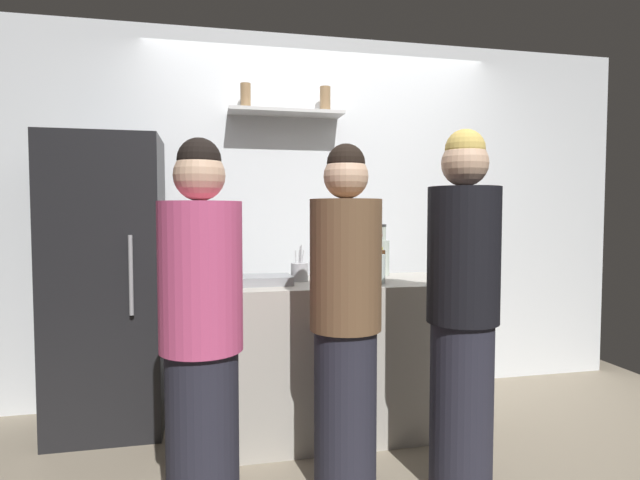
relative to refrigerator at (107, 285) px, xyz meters
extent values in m
plane|color=gray|center=(1.43, -0.85, -0.90)|extent=(5.28, 5.28, 0.00)
cube|color=white|center=(1.43, 0.40, 0.40)|extent=(4.80, 0.10, 2.60)
cube|color=silver|center=(1.14, 0.24, 1.13)|extent=(0.79, 0.22, 0.02)
cylinder|color=olive|center=(0.87, 0.24, 1.23)|extent=(0.07, 0.07, 0.17)
cylinder|color=olive|center=(1.42, 0.24, 1.23)|extent=(0.07, 0.07, 0.18)
cube|color=black|center=(0.00, 0.00, 0.00)|extent=(0.66, 0.57, 1.79)
cylinder|color=#99999E|center=(0.18, -0.31, 0.09)|extent=(0.02, 0.02, 0.45)
cube|color=#B7B2A8|center=(1.26, -0.33, -0.44)|extent=(1.62, 0.65, 0.92)
cube|color=gray|center=(0.90, -0.37, 0.05)|extent=(0.34, 0.24, 0.05)
cylinder|color=#B2B2B7|center=(1.14, -0.28, 0.08)|extent=(0.11, 0.11, 0.11)
cylinder|color=silver|center=(1.14, -0.27, 0.13)|extent=(0.02, 0.01, 0.15)
cylinder|color=silver|center=(1.12, -0.29, 0.13)|extent=(0.01, 0.01, 0.15)
cylinder|color=silver|center=(1.15, -0.29, 0.15)|extent=(0.01, 0.01, 0.19)
cylinder|color=silver|center=(1.15, -0.26, 0.15)|extent=(0.01, 0.01, 0.18)
cylinder|color=silver|center=(1.16, -0.27, 0.14)|extent=(0.02, 0.03, 0.15)
cylinder|color=#19471E|center=(0.65, -0.24, 0.13)|extent=(0.06, 0.06, 0.21)
cylinder|color=#19471E|center=(0.65, -0.24, 0.27)|extent=(0.03, 0.03, 0.08)
cylinder|color=black|center=(0.65, -0.24, 0.32)|extent=(0.03, 0.03, 0.02)
cylinder|color=#472814|center=(1.62, -0.36, 0.12)|extent=(0.07, 0.07, 0.19)
cylinder|color=#472814|center=(1.62, -0.36, 0.25)|extent=(0.03, 0.03, 0.08)
cylinder|color=maroon|center=(1.62, -0.36, 0.30)|extent=(0.03, 0.03, 0.02)
cylinder|color=black|center=(1.38, -0.59, 0.14)|extent=(0.07, 0.07, 0.23)
cylinder|color=black|center=(1.38, -0.59, 0.30)|extent=(0.03, 0.03, 0.09)
cylinder|color=gold|center=(1.38, -0.59, 0.35)|extent=(0.03, 0.03, 0.02)
cylinder|color=#B2BFB2|center=(1.74, -0.10, 0.14)|extent=(0.08, 0.08, 0.23)
cylinder|color=#B2BFB2|center=(1.74, -0.10, 0.30)|extent=(0.03, 0.03, 0.09)
cylinder|color=#333333|center=(1.74, -0.10, 0.35)|extent=(0.04, 0.04, 0.02)
cylinder|color=silver|center=(1.57, -0.49, 0.11)|extent=(0.09, 0.09, 0.17)
cylinder|color=silver|center=(1.57, -0.49, 0.21)|extent=(0.05, 0.05, 0.03)
cylinder|color=yellow|center=(1.57, -0.49, 0.23)|extent=(0.05, 0.05, 0.02)
cylinder|color=#262633|center=(0.57, -1.18, -0.51)|extent=(0.30, 0.30, 0.77)
cylinder|color=#D14C7F|center=(0.57, -1.18, 0.18)|extent=(0.34, 0.34, 0.61)
sphere|color=#D8AD8C|center=(0.57, -1.18, 0.59)|extent=(0.21, 0.21, 0.21)
sphere|color=black|center=(0.57, -1.18, 0.65)|extent=(0.18, 0.18, 0.18)
cylinder|color=#262633|center=(1.78, -1.10, -0.49)|extent=(0.30, 0.30, 0.81)
cylinder|color=black|center=(1.78, -1.10, 0.24)|extent=(0.34, 0.34, 0.64)
sphere|color=#D8AD8C|center=(1.78, -1.10, 0.67)|extent=(0.22, 0.22, 0.22)
sphere|color=#D8B759|center=(1.78, -1.10, 0.74)|extent=(0.19, 0.19, 0.19)
cylinder|color=#262633|center=(1.24, -0.99, -0.51)|extent=(0.30, 0.30, 0.78)
cylinder|color=brown|center=(1.24, -0.99, 0.19)|extent=(0.34, 0.34, 0.62)
sphere|color=#D8AD8C|center=(1.24, -0.99, 0.61)|extent=(0.21, 0.21, 0.21)
sphere|color=black|center=(1.24, -0.99, 0.67)|extent=(0.18, 0.18, 0.18)
camera|label=1|loc=(0.59, -3.33, 0.44)|focal=28.98mm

